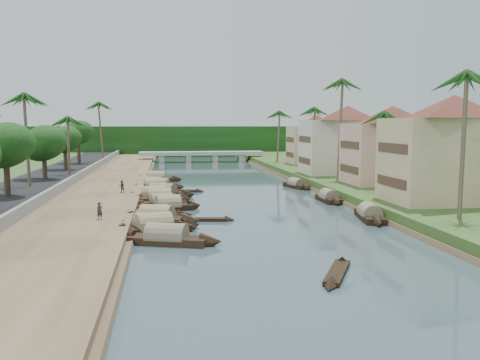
{
  "coord_description": "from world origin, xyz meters",
  "views": [
    {
      "loc": [
        -8.16,
        -49.68,
        8.66
      ],
      "look_at": [
        0.63,
        13.03,
        2.0
      ],
      "focal_mm": 40.0,
      "sensor_mm": 36.0,
      "label": 1
    }
  ],
  "objects": [
    {
      "name": "treeline",
      "position": [
        0.0,
        100.0,
        4.0
      ],
      "size": [
        120.0,
        14.0,
        8.0
      ],
      "color": "black",
      "rests_on": "ground"
    },
    {
      "name": "sampan_16",
      "position": [
        9.48,
        20.74,
        0.41
      ],
      "size": [
        3.13,
        7.63,
        1.88
      ],
      "rotation": [
        0.0,
        0.0,
        1.81
      ],
      "color": "black",
      "rests_on": "ground"
    },
    {
      "name": "sampan_9",
      "position": [
        -8.56,
        15.04,
        0.42
      ],
      "size": [
        8.71,
        5.42,
        2.24
      ],
      "rotation": [
        0.0,
        0.0,
        -0.46
      ],
      "color": "black",
      "rests_on": "ground"
    },
    {
      "name": "sampan_12",
      "position": [
        -9.76,
        25.29,
        0.4
      ],
      "size": [
        7.35,
        4.85,
        1.86
      ],
      "rotation": [
        0.0,
        0.0,
        -0.5
      ],
      "color": "black",
      "rests_on": "ground"
    },
    {
      "name": "palm_2",
      "position": [
        15.0,
        19.58,
        14.03
      ],
      "size": [
        3.2,
        3.2,
        14.76
      ],
      "color": "brown",
      "rests_on": "ground"
    },
    {
      "name": "palm_3",
      "position": [
        16.0,
        37.98,
        11.0
      ],
      "size": [
        3.2,
        3.2,
        11.58
      ],
      "color": "brown",
      "rests_on": "ground"
    },
    {
      "name": "palm_5",
      "position": [
        -24.0,
        15.26,
        11.72
      ],
      "size": [
        3.2,
        3.2,
        12.13
      ],
      "color": "brown",
      "rests_on": "ground"
    },
    {
      "name": "sampan_10",
      "position": [
        -9.54,
        21.02,
        0.42
      ],
      "size": [
        8.04,
        2.3,
        2.19
      ],
      "rotation": [
        0.0,
        0.0,
        0.08
      ],
      "color": "black",
      "rests_on": "ground"
    },
    {
      "name": "sampan_6",
      "position": [
        -8.63,
        6.43,
        0.41
      ],
      "size": [
        6.7,
        3.01,
        1.99
      ],
      "rotation": [
        0.0,
        0.0,
        0.24
      ],
      "color": "black",
      "rests_on": "ground"
    },
    {
      "name": "palm_6",
      "position": [
        -22.0,
        30.23,
        9.32
      ],
      "size": [
        3.2,
        3.2,
        9.64
      ],
      "color": "brown",
      "rests_on": "ground"
    },
    {
      "name": "sampan_15",
      "position": [
        9.9,
        7.51,
        0.41
      ],
      "size": [
        1.78,
        7.28,
        1.98
      ],
      "rotation": [
        0.0,
        0.0,
        1.59
      ],
      "color": "black",
      "rests_on": "ground"
    },
    {
      "name": "tree_5",
      "position": [
        -24.0,
        52.19,
        6.94
      ],
      "size": [
        4.95,
        4.95,
        7.67
      ],
      "color": "#3F3024",
      "rests_on": "ground"
    },
    {
      "name": "sampan_1",
      "position": [
        -9.15,
        -7.17,
        0.42
      ],
      "size": [
        8.28,
        4.34,
        2.39
      ],
      "rotation": [
        0.0,
        0.0,
        0.32
      ],
      "color": "black",
      "rests_on": "ground"
    },
    {
      "name": "sampan_11",
      "position": [
        -8.94,
        22.2,
        0.41
      ],
      "size": [
        7.13,
        3.24,
        2.03
      ],
      "rotation": [
        0.0,
        0.0,
        -0.25
      ],
      "color": "black",
      "rests_on": "ground"
    },
    {
      "name": "canoe_2",
      "position": [
        -6.08,
        18.57,
        0.1
      ],
      "size": [
        5.81,
        2.35,
        0.84
      ],
      "rotation": [
        0.0,
        0.0,
        -0.27
      ],
      "color": "black",
      "rests_on": "ground"
    },
    {
      "name": "canoe_0",
      "position": [
        1.57,
        -20.71,
        0.1
      ],
      "size": [
        3.87,
        6.65,
        0.92
      ],
      "rotation": [
        0.0,
        0.0,
        1.12
      ],
      "color": "black",
      "rests_on": "ground"
    },
    {
      "name": "bridge",
      "position": [
        0.0,
        72.0,
        1.72
      ],
      "size": [
        28.0,
        4.0,
        2.4
      ],
      "color": "#9F9F95",
      "rests_on": "ground"
    },
    {
      "name": "tree_3",
      "position": [
        -24.0,
        23.65,
        6.05
      ],
      "size": [
        5.3,
        5.3,
        6.89
      ],
      "color": "#3F3024",
      "rests_on": "ground"
    },
    {
      "name": "person_far",
      "position": [
        -13.18,
        12.5,
        1.52
      ],
      "size": [
        0.85,
        0.76,
        1.43
      ],
      "primitive_type": "imported",
      "rotation": [
        0.0,
        0.0,
        3.53
      ],
      "color": "#343124",
      "rests_on": "left_bank"
    },
    {
      "name": "sampan_7",
      "position": [
        -9.47,
        12.28,
        0.41
      ],
      "size": [
        8.23,
        2.1,
        2.18
      ],
      "rotation": [
        0.0,
        0.0,
        -0.04
      ],
      "color": "black",
      "rests_on": "ground"
    },
    {
      "name": "building_far",
      "position": [
        18.99,
        28.0,
        6.38
      ],
      "size": [
        15.59,
        15.59,
        10.2
      ],
      "color": "beige",
      "rests_on": "right_bank"
    },
    {
      "name": "building_distant",
      "position": [
        19.99,
        48.0,
        5.88
      ],
      "size": [
        12.62,
        12.62,
        9.2
      ],
      "color": "beige",
      "rests_on": "right_bank"
    },
    {
      "name": "canoe_1",
      "position": [
        -4.59,
        -2.5,
        0.1
      ],
      "size": [
        5.23,
        1.58,
        0.83
      ],
      "rotation": [
        0.0,
        0.0,
        -0.15
      ],
      "color": "black",
      "rests_on": "ground"
    },
    {
      "name": "palm_8",
      "position": [
        -20.5,
        59.0,
        12.42
      ],
      "size": [
        3.2,
        3.2,
        12.86
      ],
      "color": "brown",
      "rests_on": "ground"
    },
    {
      "name": "sampan_4",
      "position": [
        -8.96,
        -2.76,
        0.42
      ],
      "size": [
        8.25,
        4.81,
        2.32
      ],
      "rotation": [
        0.0,
        0.0,
        -0.4
      ],
      "color": "black",
      "rests_on": "ground"
    },
    {
      "name": "sampan_5",
      "position": [
        -7.94,
        4.0,
        0.42
      ],
      "size": [
        7.26,
        3.21,
        2.25
      ],
      "rotation": [
        0.0,
        0.0,
        0.22
      ],
      "color": "black",
      "rests_on": "ground"
    },
    {
      "name": "tree_6",
      "position": [
        24.0,
        29.73,
        6.03
      ],
      "size": [
        4.14,
        4.14,
        6.63
      ],
      "color": "#3F3024",
      "rests_on": "ground"
    },
    {
      "name": "building_near",
      "position": [
        18.99,
        -2.0,
        6.38
      ],
      "size": [
        14.85,
        14.85,
        10.2
      ],
      "color": "beige",
      "rests_on": "right_bank"
    },
    {
      "name": "person_near",
      "position": [
        -13.57,
        -5.09,
        1.53
      ],
      "size": [
        0.63,
        0.58,
        1.46
      ],
      "primitive_type": "imported",
      "rotation": [
        0.0,
        0.0,
        0.59
      ],
      "color": "#2A2931",
      "rests_on": "left_bank"
    },
    {
      "name": "ground",
      "position": [
        0.0,
        0.0,
        0.0
      ],
      "size": [
        220.0,
        220.0,
        0.0
      ],
      "primitive_type": "plane",
      "color": "#384C55",
      "rests_on": "ground"
    },
    {
      "name": "building_mid",
      "position": [
        19.99,
        14.0,
        6.13
      ],
      "size": [
        14.11,
        14.11,
        9.7
      ],
      "color": "#D3A095",
      "rests_on": "right_bank"
    },
    {
      "name": "palm_0",
      "position": [
        15.0,
        -10.54,
        12.26
      ],
      "size": [
        3.2,
        3.2,
        12.9
      ],
      "color": "brown",
      "rests_on": "ground"
    },
    {
      "name": "retaining_wall",
      "position": [
        -20.2,
        20.0,
        1.35
      ],
      "size": [
        0.4,
        180.0,
        1.1
      ],
      "primitive_type": "cube",
      "color": "slate",
      "rests_on": "left_bank"
    },
    {
      "name": "left_bank",
      "position": [
        -16.0,
        20.0,
        0.4
      ],
      "size": [
        10.0,
        180.0,
        0.8
      ],
      "primitive_type": "cube",
      "color": "brown",
      "rests_on": "ground"
    },
    {
      "name": "palm_1",
      "position": [
        16.0,
        7.44,
        9.64
      ],
      "size": [
        3.2,
        3.2,
        10.19
      ],
      "color": "brown",
      "rests_on": "ground"
    },
    {
      "name": "right_bank",
      "position": [
        19.0,
        20.0,
        0.6
      ],
      "size": [
        16.0,
        180.0,
        1.2
      ],
      "primitive_type": "cube",
      "color": "#2F5220",
      "rests_on": "ground"
    },
    {
      "name": "sampan_13",
      "position": [
        -9.55,
        31.74,
        0.42
      ],
      "size": [
        8.28,
        2.91,
        2.22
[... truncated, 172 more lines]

